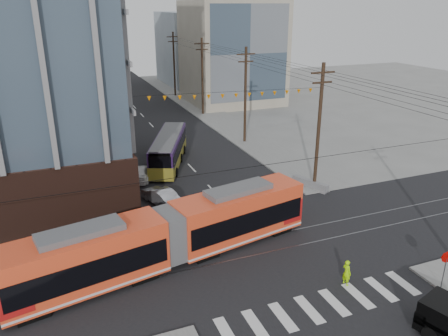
{
  "coord_description": "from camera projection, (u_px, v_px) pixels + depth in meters",
  "views": [
    {
      "loc": [
        -12.19,
        -19.16,
        15.35
      ],
      "look_at": [
        -1.1,
        8.58,
        4.13
      ],
      "focal_mm": 35.0,
      "sensor_mm": 36.0,
      "label": 1
    }
  ],
  "objects": [
    {
      "name": "bg_bldg_ne_far",
      "position": [
        203.0,
        48.0,
        89.19
      ],
      "size": [
        16.0,
        16.0,
        14.0
      ],
      "primitive_type": "cube",
      "color": "#8C99A5",
      "rests_on": "ground"
    },
    {
      "name": "ground",
      "position": [
        294.0,
        276.0,
        26.29
      ],
      "size": [
        160.0,
        160.0,
        0.0
      ],
      "primitive_type": "plane",
      "color": "slate"
    },
    {
      "name": "city_bus",
      "position": [
        169.0,
        149.0,
        44.31
      ],
      "size": [
        6.48,
        11.01,
        3.11
      ],
      "primitive_type": null,
      "rotation": [
        0.0,
        0.0,
        -0.4
      ],
      "color": "#32184C",
      "rests_on": "ground"
    },
    {
      "name": "parked_car_silver",
      "position": [
        160.0,
        196.0,
        35.66
      ],
      "size": [
        2.71,
        4.36,
        1.36
      ],
      "primitive_type": "imported",
      "rotation": [
        0.0,
        0.0,
        3.48
      ],
      "color": "#B0B0B7",
      "rests_on": "ground"
    },
    {
      "name": "parked_car_grey",
      "position": [
        121.0,
        153.0,
        45.89
      ],
      "size": [
        3.48,
        5.17,
        1.32
      ],
      "primitive_type": "imported",
      "rotation": [
        0.0,
        0.0,
        2.84
      ],
      "color": "#494C4F",
      "rests_on": "ground"
    },
    {
      "name": "bg_bldg_nw_far",
      "position": [
        32.0,
        35.0,
        80.49
      ],
      "size": [
        16.0,
        18.0,
        20.0
      ],
      "primitive_type": "cube",
      "color": "gray",
      "rests_on": "ground"
    },
    {
      "name": "jersey_barrier",
      "position": [
        310.0,
        184.0,
        38.89
      ],
      "size": [
        2.07,
        3.63,
        0.72
      ],
      "primitive_type": "cube",
      "rotation": [
        0.0,
        0.0,
        0.38
      ],
      "color": "gray",
      "rests_on": "ground"
    },
    {
      "name": "pedestrian",
      "position": [
        347.0,
        273.0,
        25.24
      ],
      "size": [
        0.47,
        0.64,
        1.61
      ],
      "primitive_type": "imported",
      "rotation": [
        0.0,
        0.0,
        1.72
      ],
      "color": "#A7FB04",
      "rests_on": "ground"
    },
    {
      "name": "bg_bldg_nw_near",
      "position": [
        8.0,
        52.0,
        62.41
      ],
      "size": [
        18.0,
        16.0,
        18.0
      ],
      "primitive_type": "cube",
      "color": "#8C99A5",
      "rests_on": "ground"
    },
    {
      "name": "bg_bldg_ne_near",
      "position": [
        232.0,
        53.0,
        70.76
      ],
      "size": [
        14.0,
        14.0,
        16.0
      ],
      "primitive_type": "cube",
      "color": "gray",
      "rests_on": "ground"
    },
    {
      "name": "utility_pole_far",
      "position": [
        174.0,
        65.0,
        75.99
      ],
      "size": [
        0.3,
        0.3,
        11.0
      ],
      "primitive_type": "cylinder",
      "color": "black",
      "rests_on": "ground"
    },
    {
      "name": "parked_car_white",
      "position": [
        141.0,
        173.0,
        40.61
      ],
      "size": [
        3.11,
        4.71,
        1.27
      ],
      "primitive_type": "imported",
      "rotation": [
        0.0,
        0.0,
        2.81
      ],
      "color": "white",
      "rests_on": "ground"
    },
    {
      "name": "streetcar",
      "position": [
        169.0,
        236.0,
        27.03
      ],
      "size": [
        19.93,
        6.69,
        3.81
      ],
      "primitive_type": null,
      "rotation": [
        0.0,
        0.0,
        0.2
      ],
      "color": "#F04721",
      "rests_on": "ground"
    },
    {
      "name": "stop_sign",
      "position": [
        444.0,
        272.0,
        24.63
      ],
      "size": [
        0.86,
        0.86,
        2.35
      ],
      "primitive_type": null,
      "rotation": [
        0.0,
        0.0,
        -0.22
      ],
      "color": "#A50200",
      "rests_on": "ground"
    }
  ]
}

